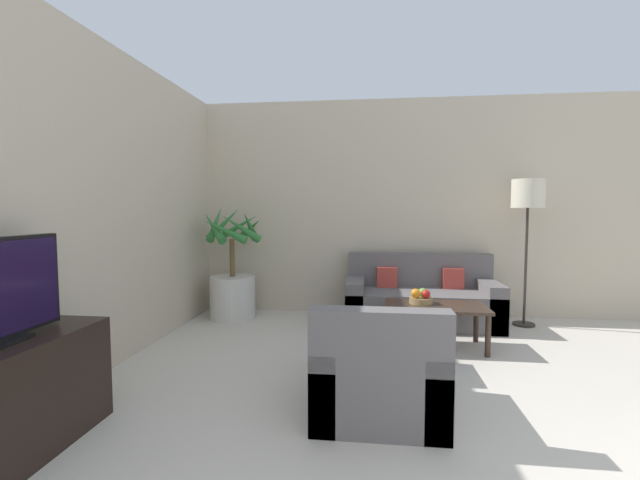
# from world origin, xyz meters

# --- Properties ---
(wall_back) EXTENTS (8.09, 0.06, 2.70)m
(wall_back) POSITION_xyz_m (0.00, 5.73, 1.35)
(wall_back) COLOR beige
(wall_back) RESTS_ON ground_plane
(wall_left) EXTENTS (0.06, 7.30, 2.70)m
(wall_left) POSITION_xyz_m (-3.27, 2.85, 1.35)
(wall_left) COLOR beige
(wall_left) RESTS_ON ground_plane
(tv_console) EXTENTS (0.45, 1.20, 0.64)m
(tv_console) POSITION_xyz_m (-3.00, 2.18, 0.32)
(tv_console) COLOR black
(tv_console) RESTS_ON ground_plane
(potted_palm) EXTENTS (0.79, 0.79, 1.39)m
(potted_palm) POSITION_xyz_m (-2.78, 5.25, 0.45)
(potted_palm) COLOR beige
(potted_palm) RESTS_ON ground_plane
(sofa_loveseat) EXTENTS (1.72, 0.79, 0.80)m
(sofa_loveseat) POSITION_xyz_m (-0.52, 5.27, 0.27)
(sofa_loveseat) COLOR #605B5B
(sofa_loveseat) RESTS_ON ground_plane
(floor_lamp) EXTENTS (0.35, 0.35, 1.67)m
(floor_lamp) POSITION_xyz_m (0.65, 5.32, 1.44)
(floor_lamp) COLOR #2D2823
(floor_lamp) RESTS_ON ground_plane
(coffee_table) EXTENTS (0.95, 0.54, 0.41)m
(coffee_table) POSITION_xyz_m (-0.47, 4.40, 0.36)
(coffee_table) COLOR #38281E
(coffee_table) RESTS_ON ground_plane
(fruit_bowl) EXTENTS (0.23, 0.23, 0.06)m
(fruit_bowl) POSITION_xyz_m (-0.61, 4.46, 0.44)
(fruit_bowl) COLOR #997A4C
(fruit_bowl) RESTS_ON coffee_table
(apple_red) EXTENTS (0.08, 0.08, 0.08)m
(apple_red) POSITION_xyz_m (-0.57, 4.42, 0.51)
(apple_red) COLOR red
(apple_red) RESTS_ON fruit_bowl
(apple_green) EXTENTS (0.08, 0.08, 0.08)m
(apple_green) POSITION_xyz_m (-0.59, 4.51, 0.51)
(apple_green) COLOR olive
(apple_green) RESTS_ON fruit_bowl
(orange_fruit) EXTENTS (0.09, 0.09, 0.09)m
(orange_fruit) POSITION_xyz_m (-0.66, 4.43, 0.52)
(orange_fruit) COLOR orange
(orange_fruit) RESTS_ON fruit_bowl
(armchair) EXTENTS (0.82, 0.83, 0.76)m
(armchair) POSITION_xyz_m (-1.04, 2.99, 0.25)
(armchair) COLOR #605B5B
(armchair) RESTS_ON ground_plane
(ottoman) EXTENTS (0.65, 0.50, 0.41)m
(ottoman) POSITION_xyz_m (-0.99, 3.77, 0.21)
(ottoman) COLOR #605B5B
(ottoman) RESTS_ON ground_plane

